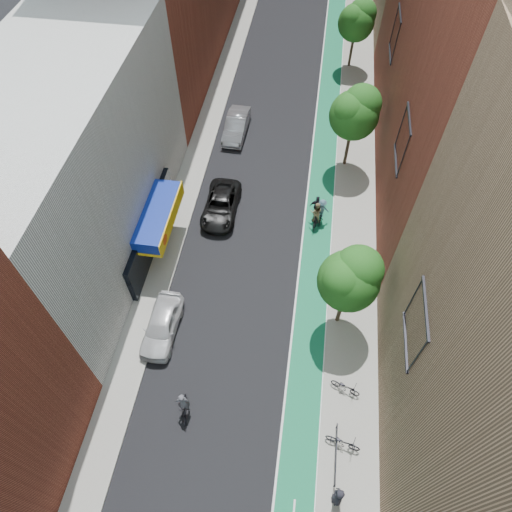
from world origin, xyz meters
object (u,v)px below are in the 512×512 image
at_px(parked_car_silver, 236,126).
at_px(cyclist_lane_near, 316,216).
at_px(cyclist_lane_mid, 316,211).
at_px(cyclist_lead, 184,407).
at_px(parked_car_black, 221,205).
at_px(pedestrian, 338,496).
at_px(cyclist_lane_far, 321,211).
at_px(parked_car_white, 162,325).

height_order(parked_car_silver, cyclist_lane_near, cyclist_lane_near).
height_order(cyclist_lane_near, cyclist_lane_mid, cyclist_lane_mid).
bearing_deg(cyclist_lead, cyclist_lane_near, -126.04).
height_order(parked_car_black, pedestrian, pedestrian).
height_order(parked_car_black, cyclist_lead, cyclist_lead).
bearing_deg(parked_car_black, parked_car_silver, 92.71).
bearing_deg(cyclist_lane_far, cyclist_lane_near, 55.01).
bearing_deg(cyclist_lead, cyclist_lane_far, -126.65).
relative_size(parked_car_white, cyclist_lane_far, 2.32).
bearing_deg(cyclist_lane_far, cyclist_lead, 70.93).
height_order(cyclist_lead, cyclist_lane_mid, cyclist_lead).
height_order(parked_car_black, cyclist_lane_mid, cyclist_lane_mid).
bearing_deg(cyclist_lane_mid, parked_car_black, -0.30).
distance_m(parked_car_black, cyclist_lane_mid, 6.75).
xyz_separation_m(parked_car_white, cyclist_lead, (2.43, -4.46, -0.01)).
bearing_deg(pedestrian, parked_car_black, -147.88).
height_order(parked_car_silver, cyclist_lead, cyclist_lead).
distance_m(parked_car_white, cyclist_lane_far, 13.39).
height_order(cyclist_lead, cyclist_lane_far, cyclist_lead).
bearing_deg(parked_car_silver, cyclist_lane_far, -47.55).
bearing_deg(parked_car_black, cyclist_lead, -86.67).
relative_size(parked_car_black, cyclist_lane_near, 2.47).
relative_size(cyclist_lane_near, cyclist_lane_far, 1.06).
relative_size(cyclist_lane_mid, cyclist_lane_far, 1.09).
xyz_separation_m(parked_car_black, cyclist_lane_far, (7.10, 0.26, 0.18)).
bearing_deg(pedestrian, cyclist_lane_near, -167.70).
xyz_separation_m(parked_car_black, parked_car_silver, (-0.41, 8.85, 0.08)).
height_order(cyclist_lead, pedestrian, cyclist_lead).
xyz_separation_m(cyclist_lead, cyclist_lane_far, (6.27, 14.64, 0.13)).
bearing_deg(cyclist_lane_far, parked_car_black, 6.24).
bearing_deg(parked_car_black, cyclist_lane_near, -1.63).
relative_size(parked_car_white, parked_car_silver, 0.94).
bearing_deg(pedestrian, parked_car_silver, -155.43).
bearing_deg(pedestrian, parked_car_white, -120.55).
bearing_deg(parked_car_black, cyclist_lane_mid, 2.95).
bearing_deg(parked_car_silver, cyclist_lane_near, -50.45).
height_order(parked_car_white, cyclist_lane_far, cyclist_lane_far).
distance_m(cyclist_lead, cyclist_lane_far, 15.92).
bearing_deg(cyclist_lane_mid, cyclist_lane_near, 84.53).
bearing_deg(parked_car_silver, cyclist_lead, -85.67).
xyz_separation_m(cyclist_lane_near, cyclist_lane_mid, (0.02, 0.54, -0.07)).
distance_m(parked_car_black, cyclist_lane_near, 6.73).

